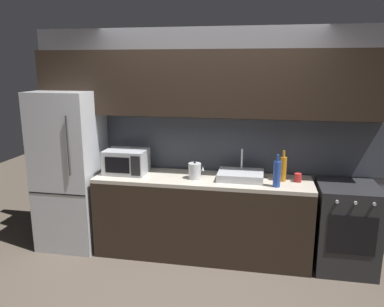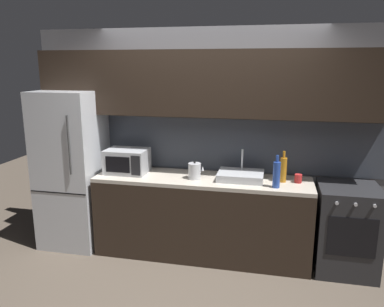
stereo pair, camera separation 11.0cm
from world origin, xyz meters
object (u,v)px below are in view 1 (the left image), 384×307
at_px(oven_range, 345,227).
at_px(kettle, 195,171).
at_px(refrigerator, 70,170).
at_px(wine_bottle_blue, 277,174).
at_px(microwave, 126,161).
at_px(wine_bottle_amber, 283,169).
at_px(mug_red, 298,178).

relative_size(oven_range, kettle, 4.61).
bearing_deg(refrigerator, wine_bottle_blue, -4.14).
xyz_separation_m(oven_range, microwave, (-2.38, 0.02, 0.58)).
bearing_deg(wine_bottle_amber, oven_range, -3.20).
distance_m(kettle, mug_red, 1.08).
bearing_deg(mug_red, oven_range, -4.76).
xyz_separation_m(refrigerator, microwave, (0.68, 0.02, 0.13)).
bearing_deg(wine_bottle_blue, wine_bottle_amber, 71.43).
xyz_separation_m(refrigerator, wine_bottle_amber, (2.40, 0.04, 0.13)).
height_order(oven_range, wine_bottle_blue, wine_bottle_blue).
relative_size(kettle, mug_red, 2.17).
height_order(wine_bottle_blue, wine_bottle_amber, wine_bottle_blue).
distance_m(oven_range, kettle, 1.67).
bearing_deg(refrigerator, wine_bottle_amber, 0.85).
xyz_separation_m(oven_range, mug_red, (-0.50, 0.04, 0.49)).
distance_m(wine_bottle_blue, mug_red, 0.32).
height_order(microwave, kettle, microwave).
relative_size(kettle, wine_bottle_blue, 0.59).
xyz_separation_m(oven_range, wine_bottle_amber, (-0.66, 0.04, 0.59)).
bearing_deg(wine_bottle_amber, kettle, -174.60).
bearing_deg(kettle, mug_red, 4.90).
xyz_separation_m(kettle, wine_bottle_amber, (0.92, 0.09, 0.05)).
height_order(refrigerator, wine_bottle_amber, refrigerator).
bearing_deg(oven_range, microwave, 179.53).
height_order(oven_range, microwave, microwave).
distance_m(kettle, wine_bottle_blue, 0.86).
distance_m(kettle, wine_bottle_amber, 0.93).
relative_size(kettle, wine_bottle_amber, 0.59).
bearing_deg(kettle, wine_bottle_blue, -7.81).
relative_size(refrigerator, oven_range, 2.02).
xyz_separation_m(oven_range, wine_bottle_blue, (-0.73, -0.17, 0.59)).
bearing_deg(oven_range, wine_bottle_blue, -167.05).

